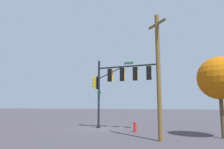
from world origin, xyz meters
TOP-DOWN VIEW (x-y plane):
  - ground_plane at (0.00, 0.00)m, footprint 120.00×120.00m
  - signal_pole_assembly at (1.88, -0.35)m, footprint 6.11×1.68m
  - utility_pole at (5.48, -5.66)m, footprint 1.14×1.54m
  - fire_hydrant at (3.59, -2.16)m, footprint 0.33×0.24m
  - tree_near at (9.55, -3.82)m, footprint 2.91×2.91m

SIDE VIEW (x-z plane):
  - ground_plane at x=0.00m, z-range 0.00..0.00m
  - fire_hydrant at x=3.59m, z-range 0.00..0.83m
  - tree_near at x=9.55m, z-range 1.25..6.69m
  - utility_pole at x=5.48m, z-range 0.14..8.17m
  - signal_pole_assembly at x=1.88m, z-range 1.28..7.62m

